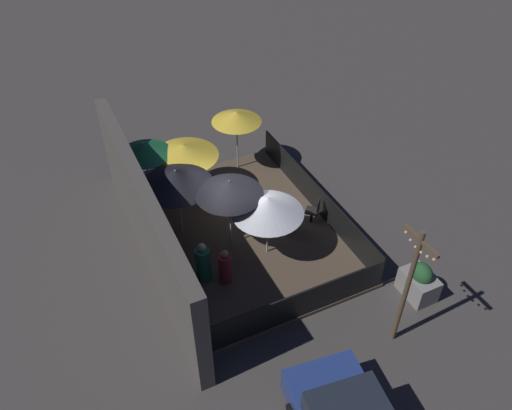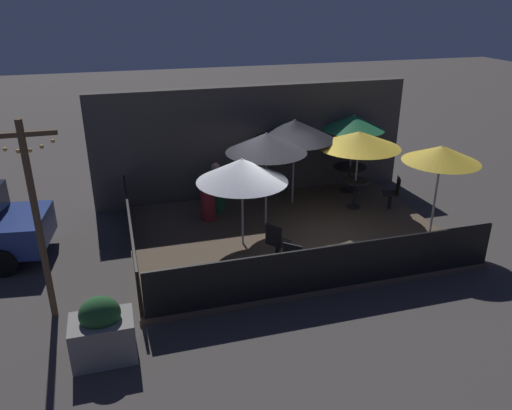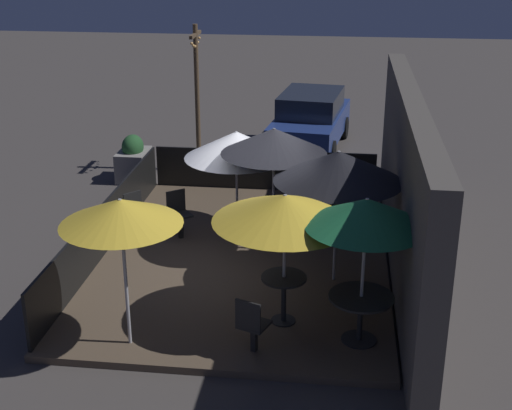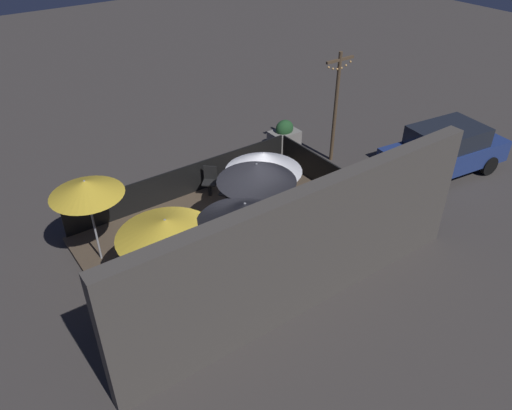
{
  "view_description": "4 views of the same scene",
  "coord_description": "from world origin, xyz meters",
  "px_view_note": "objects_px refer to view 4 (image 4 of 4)",
  "views": [
    {
      "loc": [
        -10.62,
        4.56,
        10.85
      ],
      "look_at": [
        -0.31,
        -0.33,
        1.27
      ],
      "focal_mm": 35.0,
      "sensor_mm": 36.0,
      "label": 1
    },
    {
      "loc": [
        -3.79,
        -10.38,
        5.56
      ],
      "look_at": [
        -0.83,
        -0.2,
        1.02
      ],
      "focal_mm": 35.0,
      "sensor_mm": 36.0,
      "label": 2
    },
    {
      "loc": [
        12.04,
        1.71,
        5.9
      ],
      "look_at": [
        0.16,
        0.26,
        1.22
      ],
      "focal_mm": 50.0,
      "sensor_mm": 36.0,
      "label": 3
    },
    {
      "loc": [
        5.65,
        8.94,
        8.32
      ],
      "look_at": [
        -0.37,
        0.51,
        1.32
      ],
      "focal_mm": 35.0,
      "sensor_mm": 36.0,
      "label": 4
    }
  ],
  "objects_px": {
    "patio_umbrella_3": "(245,213)",
    "dining_table_1": "(172,274)",
    "patio_umbrella_0": "(174,259)",
    "patio_umbrella_2": "(256,172)",
    "patio_chair_1": "(228,190)",
    "patron_0": "(314,223)",
    "patio_umbrella_4": "(264,162)",
    "patio_umbrella_5": "(86,188)",
    "planter_box": "(284,137)",
    "light_post": "(336,102)",
    "patio_chair_0": "(210,180)",
    "patio_umbrella_1": "(166,228)",
    "patron_1": "(318,235)",
    "dining_table_0": "(180,313)",
    "patio_chair_2": "(126,285)",
    "parked_car_0": "(445,150)"
  },
  "relations": [
    {
      "from": "patio_chair_1",
      "to": "light_post",
      "type": "height_order",
      "value": "light_post"
    },
    {
      "from": "dining_table_0",
      "to": "patio_chair_2",
      "type": "bearing_deg",
      "value": -70.91
    },
    {
      "from": "patio_umbrella_1",
      "to": "patron_0",
      "type": "xyz_separation_m",
      "value": [
        -3.99,
        0.32,
        -1.39
      ]
    },
    {
      "from": "patio_umbrella_3",
      "to": "dining_table_0",
      "type": "bearing_deg",
      "value": 12.19
    },
    {
      "from": "patron_1",
      "to": "patio_umbrella_1",
      "type": "bearing_deg",
      "value": -49.14
    },
    {
      "from": "patio_umbrella_3",
      "to": "dining_table_1",
      "type": "xyz_separation_m",
      "value": [
        1.52,
        -0.76,
        -1.49
      ]
    },
    {
      "from": "patio_chair_0",
      "to": "dining_table_1",
      "type": "bearing_deg",
      "value": -0.0
    },
    {
      "from": "patio_umbrella_4",
      "to": "patio_umbrella_0",
      "type": "bearing_deg",
      "value": 31.83
    },
    {
      "from": "patio_umbrella_3",
      "to": "patio_umbrella_5",
      "type": "xyz_separation_m",
      "value": [
        2.42,
        -2.97,
        0.01
      ]
    },
    {
      "from": "dining_table_0",
      "to": "dining_table_1",
      "type": "xyz_separation_m",
      "value": [
        -0.42,
        -1.17,
        0.0
      ]
    },
    {
      "from": "patio_umbrella_1",
      "to": "patio_umbrella_5",
      "type": "xyz_separation_m",
      "value": [
        0.9,
        -2.21,
        0.19
      ]
    },
    {
      "from": "dining_table_1",
      "to": "parked_car_0",
      "type": "xyz_separation_m",
      "value": [
        -9.84,
        -0.08,
        0.12
      ]
    },
    {
      "from": "planter_box",
      "to": "light_post",
      "type": "xyz_separation_m",
      "value": [
        -0.9,
        1.47,
        1.58
      ]
    },
    {
      "from": "patio_umbrella_2",
      "to": "patio_chair_1",
      "type": "height_order",
      "value": "patio_umbrella_2"
    },
    {
      "from": "patio_umbrella_1",
      "to": "patio_chair_1",
      "type": "xyz_separation_m",
      "value": [
        -3.02,
        -2.34,
        -1.39
      ]
    },
    {
      "from": "planter_box",
      "to": "dining_table_0",
      "type": "bearing_deg",
      "value": 37.87
    },
    {
      "from": "patio_umbrella_2",
      "to": "dining_table_0",
      "type": "distance_m",
      "value": 3.8
    },
    {
      "from": "patio_umbrella_2",
      "to": "light_post",
      "type": "distance_m",
      "value": 5.43
    },
    {
      "from": "patio_umbrella_2",
      "to": "patio_chair_1",
      "type": "relative_size",
      "value": 2.52
    },
    {
      "from": "patio_umbrella_0",
      "to": "parked_car_0",
      "type": "height_order",
      "value": "patio_umbrella_0"
    },
    {
      "from": "patio_umbrella_4",
      "to": "patio_umbrella_5",
      "type": "height_order",
      "value": "patio_umbrella_5"
    },
    {
      "from": "patio_chair_0",
      "to": "patio_umbrella_0",
      "type": "bearing_deg",
      "value": 5.1
    },
    {
      "from": "planter_box",
      "to": "patio_umbrella_4",
      "type": "bearing_deg",
      "value": 44.16
    },
    {
      "from": "patio_chair_2",
      "to": "patron_0",
      "type": "relative_size",
      "value": 0.77
    },
    {
      "from": "patio_umbrella_2",
      "to": "patio_chair_1",
      "type": "bearing_deg",
      "value": -100.45
    },
    {
      "from": "patio_umbrella_5",
      "to": "patron_0",
      "type": "height_order",
      "value": "patio_umbrella_5"
    },
    {
      "from": "patron_0",
      "to": "parked_car_0",
      "type": "bearing_deg",
      "value": 105.18
    },
    {
      "from": "patio_umbrella_2",
      "to": "patron_0",
      "type": "height_order",
      "value": "patio_umbrella_2"
    },
    {
      "from": "patio_umbrella_4",
      "to": "dining_table_0",
      "type": "relative_size",
      "value": 2.15
    },
    {
      "from": "patio_umbrella_4",
      "to": "light_post",
      "type": "height_order",
      "value": "light_post"
    },
    {
      "from": "dining_table_1",
      "to": "light_post",
      "type": "distance_m",
      "value": 8.16
    },
    {
      "from": "patio_umbrella_0",
      "to": "light_post",
      "type": "relative_size",
      "value": 0.61
    },
    {
      "from": "patio_umbrella_4",
      "to": "patron_1",
      "type": "height_order",
      "value": "patio_umbrella_4"
    },
    {
      "from": "patio_chair_1",
      "to": "patio_umbrella_3",
      "type": "bearing_deg",
      "value": 26.35
    },
    {
      "from": "dining_table_1",
      "to": "patio_chair_0",
      "type": "height_order",
      "value": "patio_chair_0"
    },
    {
      "from": "planter_box",
      "to": "dining_table_1",
      "type": "bearing_deg",
      "value": 33.0
    },
    {
      "from": "patio_chair_1",
      "to": "patron_0",
      "type": "relative_size",
      "value": 0.81
    },
    {
      "from": "patio_umbrella_0",
      "to": "dining_table_1",
      "type": "relative_size",
      "value": 2.92
    },
    {
      "from": "dining_table_1",
      "to": "planter_box",
      "type": "relative_size",
      "value": 0.68
    },
    {
      "from": "patio_umbrella_4",
      "to": "patron_0",
      "type": "bearing_deg",
      "value": 108.32
    },
    {
      "from": "patio_umbrella_1",
      "to": "patio_umbrella_4",
      "type": "bearing_deg",
      "value": -160.34
    },
    {
      "from": "patio_chair_1",
      "to": "light_post",
      "type": "bearing_deg",
      "value": 148.44
    },
    {
      "from": "patio_umbrella_1",
      "to": "patio_chair_2",
      "type": "relative_size",
      "value": 2.44
    },
    {
      "from": "patio_umbrella_1",
      "to": "patio_umbrella_3",
      "type": "xyz_separation_m",
      "value": [
        -1.52,
        0.76,
        0.18
      ]
    },
    {
      "from": "patron_0",
      "to": "parked_car_0",
      "type": "relative_size",
      "value": 0.27
    },
    {
      "from": "patio_umbrella_0",
      "to": "patio_chair_2",
      "type": "height_order",
      "value": "patio_umbrella_0"
    },
    {
      "from": "patron_1",
      "to": "patio_umbrella_2",
      "type": "bearing_deg",
      "value": -88.05
    },
    {
      "from": "patio_chair_1",
      "to": "patio_umbrella_4",
      "type": "bearing_deg",
      "value": 74.89
    },
    {
      "from": "patio_umbrella_5",
      "to": "patron_1",
      "type": "bearing_deg",
      "value": 146.27
    },
    {
      "from": "patio_umbrella_3",
      "to": "patron_0",
      "type": "height_order",
      "value": "patio_umbrella_3"
    }
  ]
}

